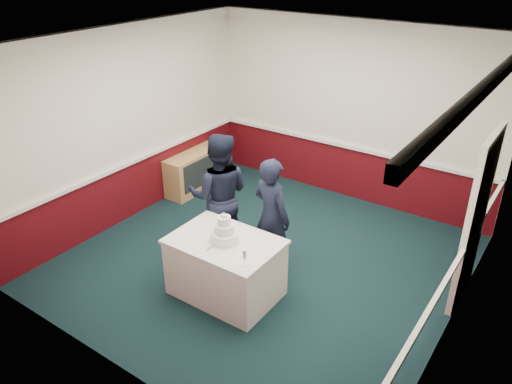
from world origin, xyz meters
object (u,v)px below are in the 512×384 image
Objects in this scene: sideboard at (195,171)px; champagne_flute at (244,255)px; cake_table at (226,267)px; wedding_cake at (224,233)px; person_woman at (271,217)px; person_man at (219,195)px; cake_knife at (212,247)px.

sideboard is 5.85× the size of champagne_flute.
wedding_cake is (0.00, 0.00, 0.50)m from cake_table.
person_woman reaches higher than champagne_flute.
person_woman is (0.84, 0.03, -0.08)m from person_man.
person_man is at bearing 132.05° from cake_table.
person_woman is (0.20, 0.97, 0.03)m from cake_knife.
person_man is 1.10× the size of person_woman.
cake_knife is 0.13× the size of person_woman.
person_woman is at bearing -27.41° from sideboard.
wedding_cake is 0.23m from cake_knife.
champagne_flute reaches higher than cake_knife.
wedding_cake is 1.65× the size of cake_knife.
person_man is at bearing 138.88° from champagne_flute.
champagne_flute is at bearing 105.92° from person_man.
person_man is (-1.16, 1.02, -0.03)m from champagne_flute.
sideboard is 0.67× the size of person_man.
person_man reaches higher than champagne_flute.
person_man is (-0.66, 0.74, -0.00)m from wedding_cake.
cake_table reaches higher than sideboard.
wedding_cake is 0.99m from person_man.
sideboard is at bearing -71.87° from person_man.
person_man is at bearing -38.91° from sideboard.
sideboard is at bearing 138.18° from wedding_cake.
champagne_flute is 0.11× the size of person_man.
wedding_cake reaches higher than cake_table.
person_man is (-0.66, 0.74, 0.50)m from cake_table.
cake_knife is 0.12× the size of person_man.
cake_table is 0.44m from cake_knife.
cake_knife is at bearing 91.28° from person_woman.
person_woman is at bearing 107.37° from champagne_flute.
cake_table is at bearing 90.46° from person_woman.
wedding_cake is at bearing 90.46° from person_woman.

